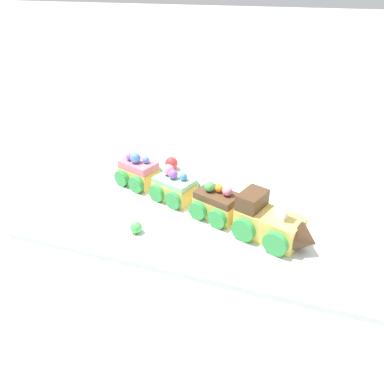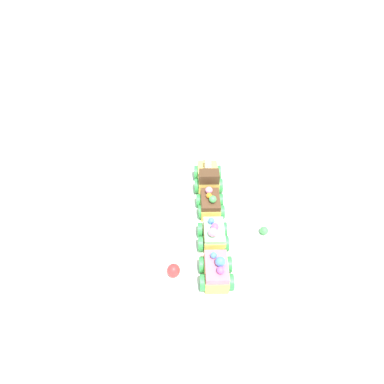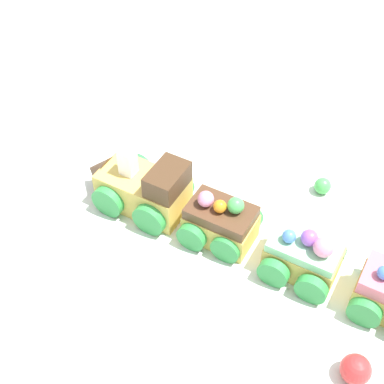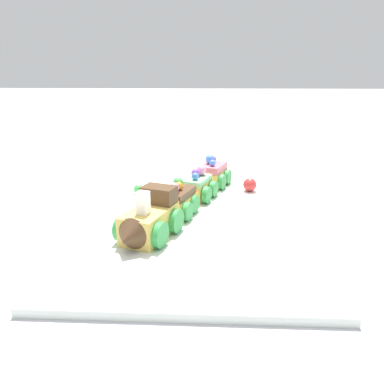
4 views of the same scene
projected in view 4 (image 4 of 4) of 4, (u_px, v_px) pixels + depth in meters
ground_plane at (194, 217)px, 0.70m from camera, size 10.00×10.00×0.00m
display_board at (194, 215)px, 0.70m from camera, size 0.61×0.38×0.01m
cake_train_locomotive at (147, 222)px, 0.58m from camera, size 0.14×0.10×0.08m
cake_car_chocolate at (177, 202)px, 0.67m from camera, size 0.09×0.09×0.07m
cake_car_mint at (197, 187)px, 0.76m from camera, size 0.09×0.09×0.07m
cake_car_strawberry at (212, 175)px, 0.84m from camera, size 0.09×0.09×0.07m
gumball_red at (250, 185)px, 0.81m from camera, size 0.03×0.03×0.03m
gumball_green at (138, 189)px, 0.79m from camera, size 0.02×0.02×0.02m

